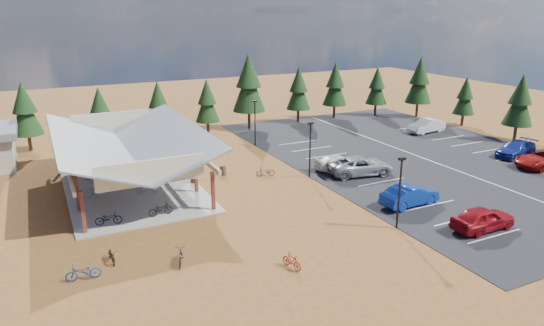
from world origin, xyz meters
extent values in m
plane|color=brown|center=(0.00, 0.00, 0.00)|extent=(140.00, 140.00, 0.00)
cube|color=black|center=(18.50, 3.00, 0.02)|extent=(27.00, 44.00, 0.04)
cube|color=gray|center=(-10.00, 7.00, 0.05)|extent=(10.60, 18.60, 0.10)
cube|color=#5E281B|center=(-14.60, -1.40, 1.60)|extent=(0.25, 0.25, 3.00)
cube|color=#5E281B|center=(-14.60, 2.80, 1.60)|extent=(0.25, 0.25, 3.00)
cube|color=#5E281B|center=(-14.60, 7.00, 1.60)|extent=(0.25, 0.25, 3.00)
cube|color=#5E281B|center=(-14.60, 11.20, 1.60)|extent=(0.25, 0.25, 3.00)
cube|color=#5E281B|center=(-14.60, 15.40, 1.60)|extent=(0.25, 0.25, 3.00)
cube|color=#5E281B|center=(-5.40, -1.40, 1.60)|extent=(0.25, 0.25, 3.00)
cube|color=#5E281B|center=(-5.40, 2.80, 1.60)|extent=(0.25, 0.25, 3.00)
cube|color=#5E281B|center=(-5.40, 7.00, 1.60)|extent=(0.25, 0.25, 3.00)
cube|color=#5E281B|center=(-5.40, 11.20, 1.60)|extent=(0.25, 0.25, 3.00)
cube|color=#5E281B|center=(-5.40, 15.40, 1.60)|extent=(0.25, 0.25, 3.00)
cube|color=beige|center=(-15.00, 7.00, 3.10)|extent=(0.22, 18.00, 0.35)
cube|color=beige|center=(-5.00, 7.00, 3.10)|extent=(0.22, 18.00, 0.35)
cube|color=slate|center=(-12.90, 7.00, 4.00)|extent=(5.85, 19.40, 2.13)
cube|color=slate|center=(-7.10, 7.00, 4.00)|extent=(5.85, 19.40, 2.13)
cube|color=beige|center=(-10.00, -2.00, 3.90)|extent=(7.50, 0.15, 1.80)
cube|color=beige|center=(-10.00, 16.00, 3.90)|extent=(7.50, 0.15, 1.80)
cylinder|color=black|center=(5.00, -10.00, 2.50)|extent=(0.14, 0.14, 5.00)
cube|color=black|center=(5.00, -10.00, 5.05)|extent=(0.50, 0.25, 0.18)
cylinder|color=black|center=(5.00, 2.00, 2.50)|extent=(0.14, 0.14, 5.00)
cube|color=black|center=(5.00, 2.00, 5.05)|extent=(0.50, 0.25, 0.18)
cylinder|color=black|center=(5.00, 14.00, 2.50)|extent=(0.14, 0.14, 5.00)
cube|color=black|center=(5.00, 14.00, 5.05)|extent=(0.50, 0.25, 0.18)
cylinder|color=#4F331C|center=(-4.93, 5.04, 0.45)|extent=(0.60, 0.60, 0.90)
cylinder|color=#4F331C|center=(-1.81, 6.13, 0.45)|extent=(0.60, 0.60, 0.90)
cylinder|color=#382314|center=(-17.65, 22.84, 0.92)|extent=(0.36, 0.36, 1.83)
cone|color=black|center=(-17.65, 22.84, 4.03)|extent=(3.23, 3.23, 4.40)
cone|color=black|center=(-17.65, 22.84, 5.87)|extent=(2.49, 2.49, 3.30)
cylinder|color=#382314|center=(-10.27, 21.74, 0.80)|extent=(0.36, 0.36, 1.61)
cone|color=black|center=(-10.27, 21.74, 3.54)|extent=(2.83, 2.83, 3.86)
cone|color=black|center=(-10.27, 21.74, 5.15)|extent=(2.19, 2.19, 2.90)
cylinder|color=#382314|center=(-3.85, 21.46, 0.83)|extent=(0.36, 0.36, 1.67)
cone|color=black|center=(-3.85, 21.46, 3.67)|extent=(2.94, 2.94, 4.00)
cone|color=black|center=(-3.85, 21.46, 5.34)|extent=(2.27, 2.27, 3.00)
cylinder|color=#382314|center=(1.98, 21.30, 0.83)|extent=(0.36, 0.36, 1.65)
cone|color=black|center=(1.98, 21.30, 3.64)|extent=(2.91, 2.91, 3.97)
cone|color=black|center=(1.98, 21.30, 5.29)|extent=(2.25, 2.25, 2.97)
cylinder|color=#382314|center=(7.72, 21.90, 1.17)|extent=(0.36, 0.36, 2.33)
cone|color=black|center=(7.72, 21.90, 5.13)|extent=(4.10, 4.10, 5.60)
cone|color=black|center=(7.72, 21.90, 7.46)|extent=(3.17, 3.17, 4.20)
cylinder|color=#382314|center=(15.24, 22.54, 0.91)|extent=(0.36, 0.36, 1.82)
cone|color=black|center=(15.24, 22.54, 4.01)|extent=(3.20, 3.20, 4.37)
cone|color=black|center=(15.24, 22.54, 5.83)|extent=(2.48, 2.48, 3.28)
cylinder|color=#382314|center=(21.04, 22.56, 0.95)|extent=(0.36, 0.36, 1.90)
cone|color=black|center=(21.04, 22.56, 4.19)|extent=(3.35, 3.35, 4.57)
cone|color=black|center=(21.04, 22.56, 6.09)|extent=(2.59, 2.59, 3.43)
cylinder|color=#382314|center=(27.43, 21.51, 0.85)|extent=(0.36, 0.36, 1.71)
cone|color=black|center=(27.43, 21.51, 3.76)|extent=(3.01, 3.01, 4.10)
cone|color=black|center=(27.43, 21.51, 5.47)|extent=(2.33, 2.33, 3.08)
cylinder|color=#382314|center=(33.13, 2.79, 0.94)|extent=(0.36, 0.36, 1.88)
cone|color=black|center=(33.13, 2.79, 4.14)|extent=(3.32, 3.32, 4.52)
cone|color=black|center=(33.13, 2.79, 6.03)|extent=(2.56, 2.56, 3.39)
cylinder|color=#382314|center=(33.67, 11.20, 0.78)|extent=(0.36, 0.36, 1.56)
cone|color=black|center=(33.67, 11.20, 3.43)|extent=(2.75, 2.75, 3.75)
cone|color=black|center=(33.67, 11.20, 4.99)|extent=(2.12, 2.12, 2.81)
cylinder|color=#382314|center=(32.13, 18.13, 1.03)|extent=(0.36, 0.36, 2.06)
cone|color=black|center=(32.13, 18.13, 4.53)|extent=(3.62, 3.62, 4.94)
cone|color=black|center=(32.13, 18.13, 6.59)|extent=(2.80, 2.80, 3.70)
imported|color=black|center=(-12.97, -0.80, 0.58)|extent=(1.90, 0.92, 0.96)
imported|color=gray|center=(-13.15, 5.47, 0.64)|extent=(1.80, 0.57, 1.07)
imported|color=navy|center=(-12.66, 9.54, 0.57)|extent=(1.88, 1.18, 0.93)
imported|color=maroon|center=(-12.70, 12.01, 0.63)|extent=(1.80, 0.69, 1.05)
imported|color=black|center=(-9.29, -0.80, 0.57)|extent=(1.82, 0.71, 0.94)
imported|color=gray|center=(-9.24, 3.93, 0.65)|extent=(1.92, 0.99, 1.11)
imported|color=navy|center=(-8.98, 7.83, 0.56)|extent=(1.80, 0.73, 0.93)
imported|color=maroon|center=(-7.65, 12.73, 0.56)|extent=(1.56, 0.62, 0.91)
imported|color=black|center=(-13.58, -6.23, 0.44)|extent=(0.65, 1.71, 0.89)
imported|color=navy|center=(-15.33, -7.67, 0.50)|extent=(1.95, 0.80, 1.00)
imported|color=maroon|center=(-4.20, -11.65, 0.46)|extent=(0.81, 1.61, 0.93)
imported|color=black|center=(-9.95, -8.27, 0.45)|extent=(1.12, 1.83, 0.91)
imported|color=black|center=(1.54, 4.03, 0.45)|extent=(1.80, 1.01, 0.90)
imported|color=maroon|center=(10.10, -12.82, 0.86)|extent=(4.79, 1.93, 1.63)
imported|color=navy|center=(8.58, -7.21, 0.85)|extent=(5.02, 2.04, 1.62)
imported|color=#95979D|center=(9.58, 0.54, 0.88)|extent=(6.46, 3.88, 1.68)
imported|color=white|center=(8.58, 2.78, 0.71)|extent=(4.75, 2.15, 1.35)
imported|color=#A11510|center=(26.74, -5.50, 0.87)|extent=(6.17, 3.20, 1.66)
imported|color=navy|center=(27.59, -1.71, 0.82)|extent=(5.65, 3.11, 1.55)
imported|color=white|center=(26.62, 10.29, 0.88)|extent=(5.24, 2.26, 1.68)
camera|label=1|loc=(-16.42, -33.91, 14.49)|focal=32.00mm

